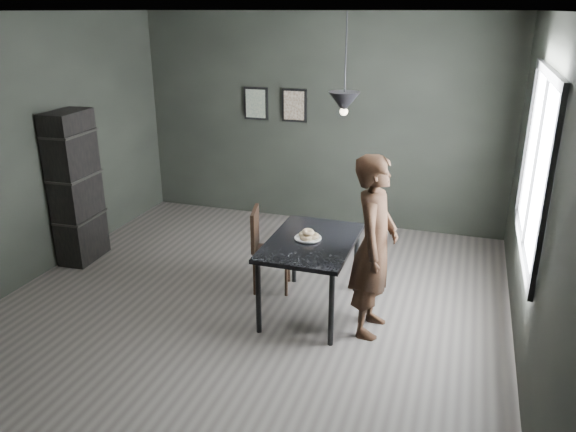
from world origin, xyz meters
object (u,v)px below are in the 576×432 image
(shelf_unit, at_px, (76,188))
(pendant_lamp, at_px, (344,102))
(white_plate, at_px, (308,239))
(wood_chair, at_px, (264,244))
(woman, at_px, (374,246))
(cafe_table, at_px, (311,248))

(shelf_unit, relative_size, pendant_lamp, 2.04)
(white_plate, height_order, shelf_unit, shelf_unit)
(wood_chair, xyz_separation_m, pendant_lamp, (0.85, -0.21, 1.54))
(woman, distance_m, shelf_unit, 3.58)
(white_plate, relative_size, woman, 0.14)
(shelf_unit, bearing_deg, pendant_lamp, -7.60)
(cafe_table, relative_size, woman, 0.72)
(woman, bearing_deg, wood_chair, 70.85)
(woman, distance_m, wood_chair, 1.35)
(wood_chair, bearing_deg, pendant_lamp, -27.12)
(shelf_unit, distance_m, pendant_lamp, 3.39)
(cafe_table, relative_size, pendant_lamp, 1.39)
(cafe_table, bearing_deg, woman, -14.89)
(white_plate, distance_m, shelf_unit, 2.90)
(wood_chair, height_order, pendant_lamp, pendant_lamp)
(shelf_unit, xyz_separation_m, pendant_lamp, (3.17, -0.25, 1.17))
(woman, xyz_separation_m, pendant_lamp, (-0.38, 0.27, 1.21))
(wood_chair, relative_size, shelf_unit, 0.50)
(shelf_unit, bearing_deg, cafe_table, -9.92)
(woman, xyz_separation_m, wood_chair, (-1.22, 0.47, -0.33))
(white_plate, distance_m, pendant_lamp, 1.33)
(woman, height_order, pendant_lamp, pendant_lamp)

